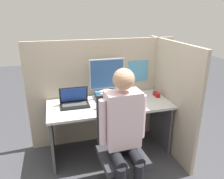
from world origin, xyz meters
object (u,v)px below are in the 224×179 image
at_px(paper_box, 107,95).
at_px(stapler, 157,94).
at_px(carrot_toy, 132,107).
at_px(person, 124,127).
at_px(laptop, 74,102).
at_px(monitor, 107,76).
at_px(office_chair, 120,143).

distance_m(paper_box, stapler, 0.69).
bearing_deg(stapler, carrot_toy, -146.72).
bearing_deg(carrot_toy, person, -118.76).
height_order(paper_box, laptop, laptop).
relative_size(stapler, carrot_toy, 1.10).
height_order(paper_box, person, person).
bearing_deg(monitor, person, -93.79).
height_order(laptop, person, person).
distance_m(stapler, person, 1.08).
xyz_separation_m(paper_box, monitor, (-0.00, 0.00, 0.27)).
xyz_separation_m(stapler, person, (-0.74, -0.79, 0.03)).
bearing_deg(office_chair, carrot_toy, 51.68).
bearing_deg(carrot_toy, office_chair, -128.32).
xyz_separation_m(paper_box, stapler, (0.67, -0.12, -0.01)).
xyz_separation_m(monitor, stapler, (0.67, -0.12, -0.28)).
height_order(paper_box, carrot_toy, paper_box).
bearing_deg(monitor, paper_box, -90.00).
xyz_separation_m(laptop, person, (0.39, -0.78, 0.01)).
bearing_deg(carrot_toy, monitor, 115.15).
xyz_separation_m(paper_box, person, (-0.06, -0.91, 0.02)).
bearing_deg(laptop, carrot_toy, -24.50).
height_order(carrot_toy, person, person).
height_order(stapler, carrot_toy, stapler).
bearing_deg(stapler, office_chair, -138.93).
bearing_deg(stapler, laptop, -179.48).
bearing_deg(laptop, paper_box, 16.02).
bearing_deg(monitor, office_chair, -94.11).
height_order(stapler, office_chair, office_chair).
relative_size(monitor, laptop, 1.29).
height_order(monitor, laptop, monitor).
relative_size(laptop, person, 0.26).
bearing_deg(paper_box, laptop, -163.98).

